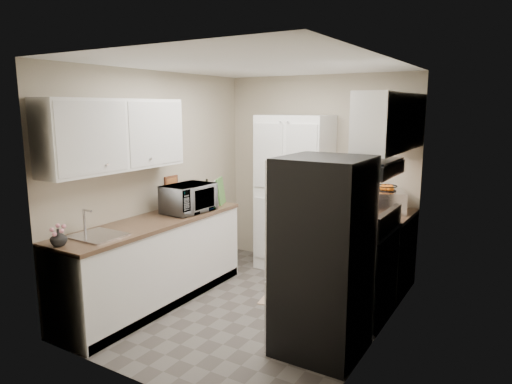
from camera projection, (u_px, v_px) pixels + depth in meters
ground at (254, 307)px, 4.85m from camera, size 3.20×3.20×0.00m
room_shell at (252, 155)px, 4.55m from camera, size 2.64×3.24×2.52m
pantry_cabinet at (294, 194)px, 5.87m from camera, size 0.90×0.55×2.00m
base_cabinet_left at (155, 263)px, 4.91m from camera, size 0.60×2.30×0.88m
countertop_left at (153, 222)px, 4.83m from camera, size 0.63×2.33×0.04m
base_cabinet_right at (381, 253)px, 5.26m from camera, size 0.60×0.80×0.88m
countertop_right at (383, 214)px, 5.18m from camera, size 0.63×0.83×0.04m
electric_range at (357, 271)px, 4.59m from camera, size 0.71×0.78×1.13m
refrigerator at (323, 257)px, 3.87m from camera, size 0.70×0.72×1.70m
microwave at (189, 198)px, 5.17m from camera, size 0.42×0.59×0.32m
wine_bottle at (207, 192)px, 5.66m from camera, size 0.07×0.07×0.28m
flower_vase at (59, 237)px, 3.92m from camera, size 0.18×0.18×0.15m
cutting_board at (221, 191)px, 5.60m from camera, size 0.12×0.25×0.33m
toaster_oven at (389, 201)px, 5.18m from camera, size 0.47×0.52×0.24m
fruit_basket at (387, 187)px, 5.16m from camera, size 0.28×0.28×0.09m
kitchen_mat at (292, 292)px, 5.22m from camera, size 0.69×0.94×0.01m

